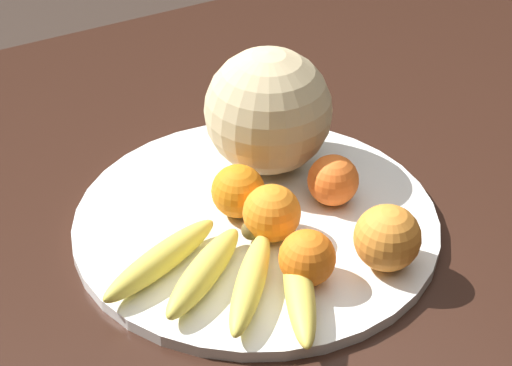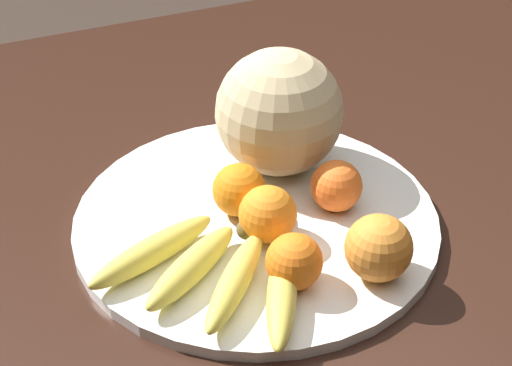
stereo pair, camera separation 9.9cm
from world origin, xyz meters
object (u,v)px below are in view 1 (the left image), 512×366
Objects in this scene: orange_front_left at (387,238)px; orange_back_right at (238,191)px; melon at (270,110)px; orange_mid_center at (272,213)px; kitchen_table at (282,238)px; orange_back_left at (333,180)px; fruit_bowl at (256,221)px; banana_bunch at (226,274)px; orange_front_right at (307,258)px.

orange_front_left is 1.16× the size of orange_back_right.
melon is 2.16× the size of orange_front_left.
orange_back_right is (0.01, -0.06, -0.00)m from orange_mid_center.
melon is 0.24m from orange_front_left.
orange_back_right is at bearing 39.65° from melon.
kitchen_table is 0.18m from melon.
orange_back_left is (-0.10, -0.02, -0.00)m from orange_mid_center.
fruit_bowl is at bearing -93.70° from orange_mid_center.
orange_front_left is (-0.01, 0.23, -0.04)m from melon.
kitchen_table is at bearing -68.43° from orange_back_left.
banana_bunch is 0.20m from orange_back_left.
kitchen_table is 0.24m from banana_bunch.
banana_bunch is at bearing 45.27° from fruit_bowl.
orange_back_right is (0.09, 0.07, -0.05)m from melon.
kitchen_table is 3.76× the size of fruit_bowl.
melon is at bearing -119.92° from orange_mid_center.
banana_bunch is (0.16, 0.14, 0.11)m from kitchen_table.
orange_front_right is at bearing 45.03° from orange_back_left.
fruit_bowl is 6.50× the size of orange_mid_center.
orange_back_right reaches higher than fruit_bowl.
banana_bunch is 3.92× the size of orange_front_right.
kitchen_table is 21.99× the size of orange_front_left.
orange_back_right is at bearing -59.52° from orange_front_left.
orange_mid_center is at bearing 86.30° from fruit_bowl.
fruit_bowl is at bearing 36.16° from kitchen_table.
orange_mid_center is 0.10m from orange_back_left.
orange_back_right reaches higher than kitchen_table.
orange_back_left is 0.97× the size of orange_back_right.
banana_bunch is (0.16, 0.18, -0.06)m from melon.
orange_front_right reaches higher than kitchen_table.
banana_bunch is 3.90× the size of orange_back_left.
orange_front_right is at bearing -13.46° from orange_front_left.
orange_back_left is (-0.10, 0.02, 0.04)m from fruit_bowl.
orange_mid_center is at bearing 167.41° from banana_bunch.
orange_back_right is at bearing 21.47° from kitchen_table.
melon is 0.23m from orange_front_right.
melon is 0.16m from orange_mid_center.
banana_bunch is at bearing 41.58° from kitchen_table.
fruit_bowl is 6.79× the size of orange_back_right.
kitchen_table is at bearing 179.41° from banana_bunch.
orange_front_right is (0.08, 0.21, -0.05)m from melon.
orange_front_left is 0.13m from orange_back_left.
orange_front_left reaches higher than orange_front_right.
kitchen_table is 25.52× the size of orange_back_right.
orange_front_left is at bearing 119.44° from banana_bunch.
fruit_bowl is 5.85× the size of orange_front_left.
melon is (-0.07, -0.09, 0.09)m from fruit_bowl.
melon is at bearing -174.13° from banana_bunch.
kitchen_table is 26.19× the size of orange_back_left.
kitchen_table is 0.12m from fruit_bowl.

